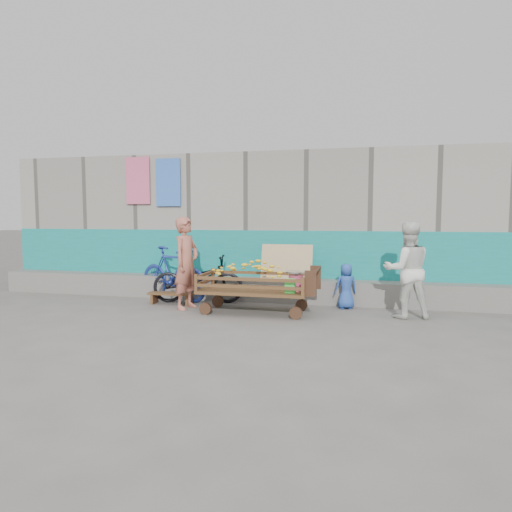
% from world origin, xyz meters
% --- Properties ---
extents(ground, '(80.00, 80.00, 0.00)m').
position_xyz_m(ground, '(0.00, 0.00, 0.00)').
color(ground, '#5B5752').
rests_on(ground, ground).
extents(building_wall, '(12.00, 3.50, 3.00)m').
position_xyz_m(building_wall, '(-0.00, 4.05, 1.47)').
color(building_wall, gray).
rests_on(building_wall, ground).
extents(banana_cart, '(2.06, 0.94, 0.88)m').
position_xyz_m(banana_cart, '(-0.13, 1.19, 0.60)').
color(banana_cart, '#502C1E').
rests_on(banana_cart, ground).
extents(bench, '(0.90, 0.27, 0.22)m').
position_xyz_m(bench, '(-1.83, 1.57, 0.16)').
color(bench, '#502C1E').
rests_on(bench, ground).
extents(vendor_man, '(0.53, 0.69, 1.68)m').
position_xyz_m(vendor_man, '(-1.39, 1.27, 0.84)').
color(vendor_man, '#AE614D').
rests_on(vendor_man, ground).
extents(woman, '(0.89, 0.76, 1.61)m').
position_xyz_m(woman, '(2.46, 1.41, 0.80)').
color(woman, white).
rests_on(woman, ground).
extents(child, '(0.48, 0.40, 0.83)m').
position_xyz_m(child, '(1.45, 1.92, 0.42)').
color(child, '#284DA3').
rests_on(child, ground).
extents(bicycle_dark, '(1.85, 0.93, 0.93)m').
position_xyz_m(bicycle_dark, '(-1.39, 1.85, 0.46)').
color(bicycle_dark, black).
rests_on(bicycle_dark, ground).
extents(bicycle_blue, '(1.86, 1.15, 1.08)m').
position_xyz_m(bicycle_blue, '(-1.97, 1.99, 0.54)').
color(bicycle_blue, navy).
rests_on(bicycle_blue, ground).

